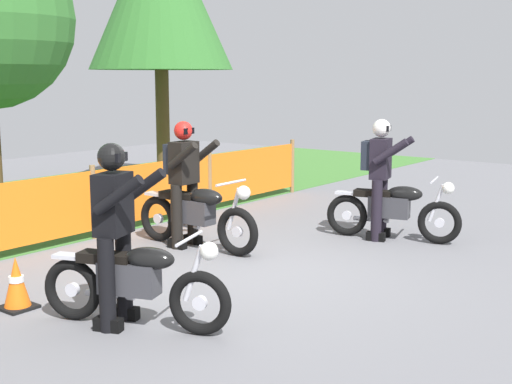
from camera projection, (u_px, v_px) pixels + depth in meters
The scene contains 9 objects.
ground at pixel (238, 270), 8.14m from camera, with size 24.00×24.00×0.02m, color slate.
barrier_fence at pixel (93, 201), 9.61m from camera, with size 9.95×0.08×1.05m.
motorcycle_lead at pixel (393, 209), 9.56m from camera, with size 0.70×1.87×0.90m.
motorcycle_trailing at pixel (197, 214), 9.08m from camera, with size 0.60×2.02×0.96m.
motorcycle_third at pixel (135, 282), 6.21m from camera, with size 0.82×1.80×0.89m.
rider_lead at pixel (380, 172), 9.56m from camera, with size 0.64×0.75×1.69m.
rider_trailing at pixel (184, 177), 9.13m from camera, with size 0.55×0.68×1.69m.
rider_third at pixel (115, 228), 6.18m from camera, with size 0.67×0.68×1.69m.
traffic_cone at pixel (17, 283), 6.73m from camera, with size 0.32×0.32×0.53m.
Camera 1 is at (-6.11, -4.96, 2.27)m, focal length 48.01 mm.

